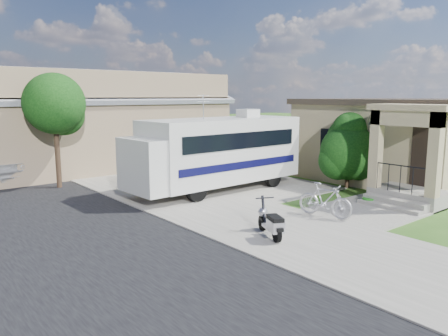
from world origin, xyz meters
TOP-DOWN VIEW (x-y plane):
  - ground at (0.00, 0.00)m, footprint 120.00×120.00m
  - sidewalk_slab at (-1.00, 10.00)m, footprint 4.00×80.00m
  - driveway_slab at (1.50, 4.50)m, footprint 7.00×6.00m
  - walk_slab at (3.00, -1.00)m, footprint 4.00×3.00m
  - house at (8.88, 1.43)m, footprint 9.47×7.80m
  - warehouse at (0.00, 13.97)m, footprint 12.50×8.40m
  - street_tree_a at (-3.70, 9.05)m, footprint 2.44×2.40m
  - motorhome at (0.77, 4.50)m, footprint 7.28×2.56m
  - shrub at (5.30, 1.72)m, footprint 2.48×2.37m
  - scooter at (-1.76, -0.97)m, footprint 0.81×1.40m
  - bicycle at (0.86, -0.64)m, footprint 0.83×1.80m
  - garden_hose at (3.52, -0.44)m, footprint 0.41×0.41m

SIDE VIEW (x-z plane):
  - ground at x=0.00m, z-range 0.00..0.00m
  - driveway_slab at x=1.50m, z-range 0.00..0.05m
  - walk_slab at x=3.00m, z-range 0.00..0.05m
  - sidewalk_slab at x=-1.00m, z-range 0.00..0.06m
  - garden_hose at x=3.52m, z-range 0.00..0.18m
  - scooter at x=-1.76m, z-range -0.05..0.92m
  - bicycle at x=0.86m, z-range 0.00..1.04m
  - shrub at x=5.30m, z-range 0.04..3.08m
  - motorhome at x=0.77m, z-range -0.26..3.43m
  - house at x=8.88m, z-range 0.00..3.55m
  - warehouse at x=0.00m, z-range -0.53..4.51m
  - street_tree_a at x=-3.70m, z-range 0.96..5.54m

